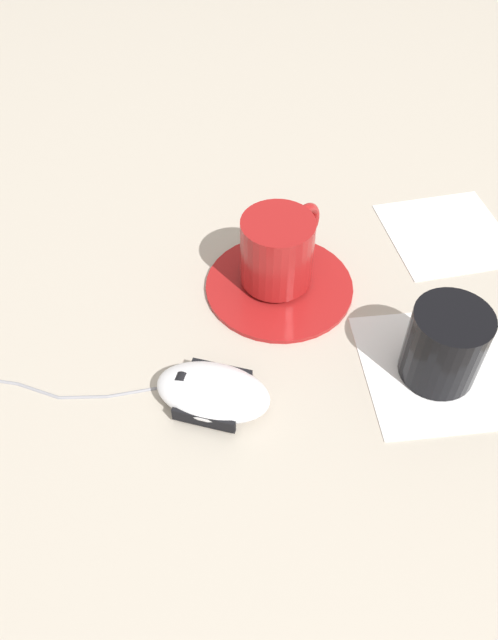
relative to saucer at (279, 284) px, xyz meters
The scene contains 8 objects.
ground_plane 0.07m from the saucer, 24.70° to the right, with size 3.00×3.00×0.00m, color #B2A899.
saucer is the anchor object (origin of this frame).
coffee_cup 0.04m from the saucer, 110.71° to the left, with size 0.08×0.10×0.07m.
computer_mouse 0.16m from the saucer, 106.17° to the right, with size 0.11×0.07×0.03m.
mouse_cable 0.28m from the saucer, 150.12° to the right, with size 0.25×0.12×0.00m.
napkin_under_glass 0.18m from the saucer, 28.37° to the right, with size 0.14×0.14×0.00m, color white.
drinking_glass 0.19m from the saucer, 30.24° to the right, with size 0.07×0.07×0.08m, color black.
napkin_spare 0.22m from the saucer, 31.54° to the left, with size 0.13×0.13×0.00m, color white.
Camera 1 is at (-0.03, -0.44, 0.47)m, focal length 35.00 mm.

